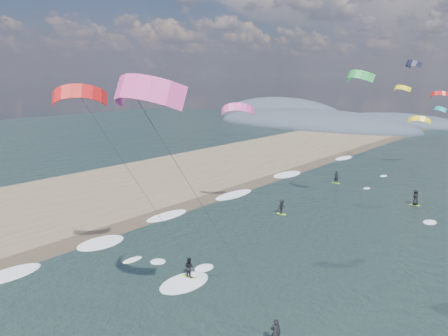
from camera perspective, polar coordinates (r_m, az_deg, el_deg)
The scene contains 9 objects.
ground at distance 29.85m, azimuth -13.81°, elevation -17.36°, with size 260.00×260.00×0.00m, color black.
sand_strip at distance 53.76m, azimuth -20.88°, elevation -4.44°, with size 26.00×240.00×0.00m, color brown.
wet_sand_strip at distance 44.15m, azimuth -12.93°, elevation -7.46°, with size 3.00×240.00×0.00m, color #382D23.
coastal_hills at distance 140.47m, azimuth 10.94°, elevation 5.83°, with size 80.00×41.00×15.00m.
kitesurfer_near_a at distance 19.85m, azimuth -7.82°, elevation 2.18°, with size 7.55×8.21×15.03m.
kitesurfer_near_b at distance 29.07m, azimuth -13.82°, elevation 1.04°, with size 6.77×9.04×14.52m.
far_kitesurfers at distance 52.19m, azimuth 15.76°, elevation -3.60°, with size 12.68×17.40×1.82m.
bg_kite_field at distance 75.72m, azimuth 22.74°, elevation 9.05°, with size 12.21×73.32×9.80m.
shoreline_surf at distance 46.19m, azimuth -7.34°, elevation -6.37°, with size 2.40×79.40×0.11m.
Camera 1 is at (21.20, -15.27, 14.44)m, focal length 35.00 mm.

